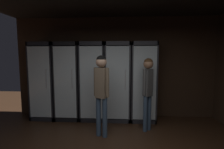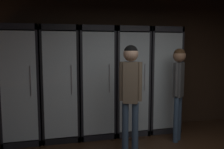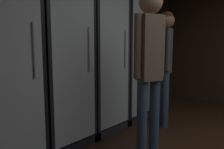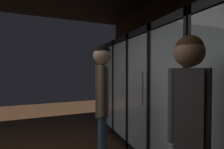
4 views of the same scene
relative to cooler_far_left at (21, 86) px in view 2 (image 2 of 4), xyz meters
name	(u,v)px [view 2 (image 2 of 4)]	position (x,y,z in m)	size (l,w,h in m)	color
wall_back	(128,61)	(2.09, 0.30, 0.38)	(6.00, 0.06, 2.80)	#382619
cooler_far_left	(21,86)	(0.00, 0.00, 0.00)	(0.65, 0.61, 2.09)	black
cooler_left	(60,84)	(0.67, 0.00, 0.00)	(0.65, 0.61, 2.09)	black
cooler_center	(95,83)	(1.35, 0.00, 0.00)	(0.65, 0.61, 2.09)	black
cooler_right	(129,82)	(2.02, 0.00, 0.00)	(0.65, 0.61, 2.09)	#2B2B30
cooler_far_right	(160,80)	(2.69, 0.00, 0.01)	(0.65, 0.61, 2.09)	#2B2B30
shopper_near	(131,86)	(1.70, -1.04, 0.09)	(0.34, 0.23, 1.74)	#384C66
shopper_far	(179,81)	(2.72, -0.70, 0.07)	(0.24, 0.23, 1.68)	#384C66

